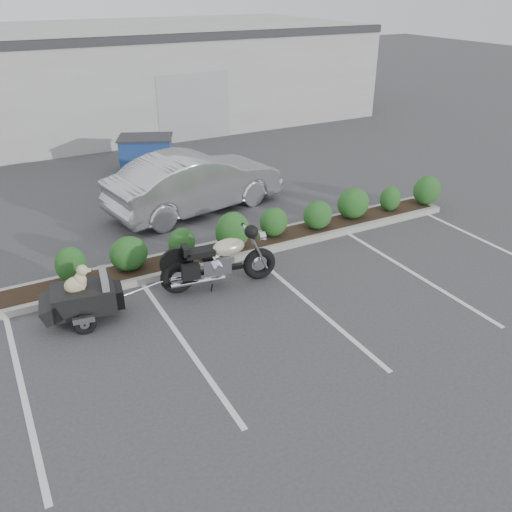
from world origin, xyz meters
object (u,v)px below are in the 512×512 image
pet_trailer (83,297)px  dumpster (147,153)px  motorcycle (219,262)px  sedan (195,182)px

pet_trailer → dumpster: pet_trailer is taller
motorcycle → dumpster: bearing=90.9°
pet_trailer → sedan: size_ratio=0.41×
motorcycle → pet_trailer: size_ratio=1.24×
motorcycle → pet_trailer: bearing=-171.8°
pet_trailer → sedan: 5.76m
pet_trailer → dumpster: 9.10m
dumpster → motorcycle: bearing=-74.0°
sedan → pet_trailer: bearing=125.5°
sedan → dumpster: sedan is taller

